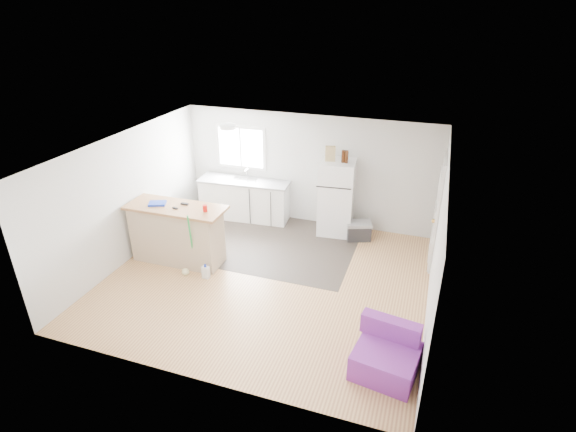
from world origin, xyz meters
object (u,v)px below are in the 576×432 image
object	(u,v)px
cooler	(358,230)
mop	(187,263)
red_cup	(205,208)
cardboard_box	(330,154)
purple_seat	(387,356)
refrigerator	(336,198)
blue_tray	(157,203)
cleaner_jug	(206,272)
bottle_right	(347,157)
peninsula	(177,233)
kitchen_cabinets	(245,199)
bottle_left	(343,156)

from	to	relation	value
cooler	mop	bearing A→B (deg)	-159.52
red_cup	cardboard_box	size ratio (longest dim) A/B	0.40
purple_seat	mop	size ratio (longest dim) A/B	0.74
cooler	cardboard_box	bearing A→B (deg)	148.68
purple_seat	refrigerator	bearing A→B (deg)	122.09
cooler	blue_tray	world-z (taller)	blue_tray
cooler	blue_tray	bearing A→B (deg)	-170.67
mop	blue_tray	size ratio (longest dim) A/B	4.13
cleaner_jug	blue_tray	size ratio (longest dim) A/B	0.92
bottle_right	peninsula	bearing A→B (deg)	-142.97
kitchen_cabinets	blue_tray	size ratio (longest dim) A/B	6.89
refrigerator	bottle_left	size ratio (longest dim) A/B	6.35
kitchen_cabinets	peninsula	distance (m)	2.16
cleaner_jug	cardboard_box	world-z (taller)	cardboard_box
blue_tray	kitchen_cabinets	bearing A→B (deg)	70.21
peninsula	red_cup	size ratio (longest dim) A/B	15.35
peninsula	red_cup	world-z (taller)	red_cup
kitchen_cabinets	blue_tray	world-z (taller)	kitchen_cabinets
purple_seat	bottle_left	world-z (taller)	bottle_left
refrigerator	cleaner_jug	distance (m)	3.12
cooler	mop	xyz separation A→B (m)	(-2.67, -2.31, 0.04)
kitchen_cabinets	cardboard_box	xyz separation A→B (m)	(1.94, -0.06, 1.28)
peninsula	kitchen_cabinets	bearing A→B (deg)	77.75
mop	red_cup	bearing A→B (deg)	32.15
cardboard_box	purple_seat	bearing A→B (deg)	-64.58
cooler	cardboard_box	xyz separation A→B (m)	(-0.70, 0.13, 1.54)
cooler	bottle_right	world-z (taller)	bottle_right
blue_tray	bottle_left	bearing A→B (deg)	34.77
bottle_left	refrigerator	bearing A→B (deg)	156.97
bottle_right	cardboard_box	bearing A→B (deg)	177.93
purple_seat	bottle_right	bearing A→B (deg)	120.04
mop	peninsula	bearing A→B (deg)	110.80
cooler	bottle_left	distance (m)	1.58
purple_seat	red_cup	world-z (taller)	red_cup
bottle_left	kitchen_cabinets	bearing A→B (deg)	178.04
red_cup	cardboard_box	xyz separation A→B (m)	(1.73, 2.07, 0.55)
bottle_left	red_cup	bearing A→B (deg)	-134.15
cardboard_box	bottle_left	distance (m)	0.27
blue_tray	bottle_left	xyz separation A→B (m)	(2.97, 2.06, 0.57)
kitchen_cabinets	refrigerator	xyz separation A→B (m)	(2.10, -0.03, 0.33)
peninsula	refrigerator	bearing A→B (deg)	38.82
bottle_right	refrigerator	bearing A→B (deg)	166.11
mop	bottle_left	size ratio (longest dim) A/B	4.95
purple_seat	mop	distance (m)	3.90
purple_seat	red_cup	distance (m)	3.93
kitchen_cabinets	peninsula	bearing A→B (deg)	-105.91
blue_tray	bottle_right	size ratio (longest dim) A/B	1.20
cleaner_jug	purple_seat	bearing A→B (deg)	-16.11
mop	bottle_right	world-z (taller)	bottle_right
peninsula	bottle_left	size ratio (longest dim) A/B	7.37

